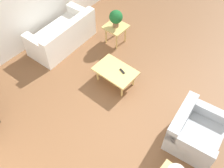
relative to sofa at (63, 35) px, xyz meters
name	(u,v)px	position (x,y,z in m)	size (l,w,h in m)	color
ground_plane	(126,102)	(-2.37, 0.39, -0.31)	(14.00, 14.00, 0.00)	brown
sofa	(63,35)	(0.00, 0.00, 0.00)	(0.91, 1.77, 0.78)	white
armchair	(194,132)	(-3.89, 0.28, -0.01)	(1.01, 1.10, 0.75)	#A8ADB2
coffee_table	(115,72)	(-1.83, 0.11, 0.04)	(0.92, 0.61, 0.40)	tan
side_table_plant	(116,29)	(-0.95, -0.95, 0.13)	(0.52, 0.52, 0.51)	tan
potted_plant	(116,17)	(-0.95, -0.95, 0.47)	(0.33, 0.33, 0.45)	brown
remote_control	(122,71)	(-1.96, 0.05, 0.10)	(0.16, 0.09, 0.02)	black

